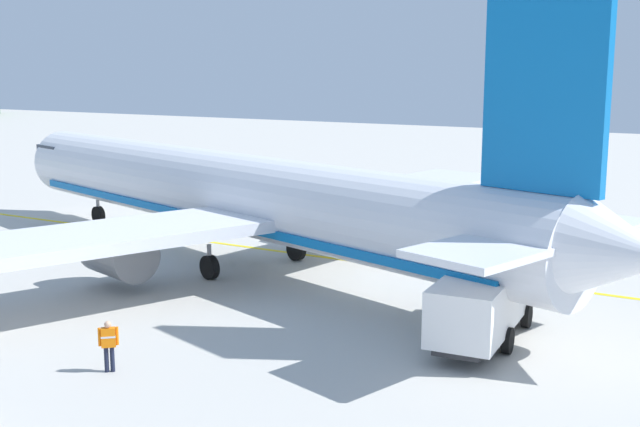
# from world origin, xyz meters

# --- Properties ---
(airliner_foreground) EXTENTS (34.09, 40.78, 11.90)m
(airliner_foreground) POSITION_xyz_m (29.07, 15.39, 3.39)
(airliner_foreground) COLOR silver
(airliner_foreground) RESTS_ON ground
(service_truck_fuel) EXTENTS (6.84, 2.76, 2.47)m
(service_truck_fuel) POSITION_xyz_m (24.43, 1.92, 1.44)
(service_truck_fuel) COLOR white
(service_truck_fuel) RESTS_ON ground
(service_truck_baggage) EXTENTS (3.03, 5.95, 2.48)m
(service_truck_baggage) POSITION_xyz_m (34.85, 4.03, 1.20)
(service_truck_baggage) COLOR silver
(service_truck_baggage) RESTS_ON ground
(crew_marshaller) EXTENTS (0.59, 0.38, 1.67)m
(crew_marshaller) POSITION_xyz_m (29.82, 3.47, 0.99)
(crew_marshaller) COLOR #191E33
(crew_marshaller) RESTS_ON ground
(crew_loader_left) EXTENTS (0.47, 0.50, 1.66)m
(crew_loader_left) POSITION_xyz_m (15.78, 11.11, 0.98)
(crew_loader_left) COLOR #191E33
(crew_loader_left) RESTS_ON ground
(apron_guide_line) EXTENTS (0.30, 60.00, 0.01)m
(apron_guide_line) POSITION_xyz_m (32.54, 10.93, 0.01)
(apron_guide_line) COLOR yellow
(apron_guide_line) RESTS_ON ground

